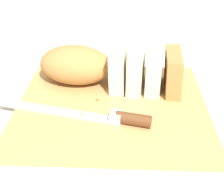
# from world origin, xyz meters

# --- Properties ---
(ground_plane) EXTENTS (3.00, 3.00, 0.00)m
(ground_plane) POSITION_xyz_m (0.00, 0.00, 0.00)
(ground_plane) COLOR beige
(cutting_board) EXTENTS (0.38, 0.33, 0.02)m
(cutting_board) POSITION_xyz_m (0.00, 0.00, 0.01)
(cutting_board) COLOR tan
(cutting_board) RESTS_ON ground_plane
(bread_loaf) EXTENTS (0.30, 0.12, 0.08)m
(bread_loaf) POSITION_xyz_m (-0.02, 0.07, 0.06)
(bread_loaf) COLOR #A8753D
(bread_loaf) RESTS_ON cutting_board
(bread_knife) EXTENTS (0.30, 0.08, 0.02)m
(bread_knife) POSITION_xyz_m (-0.00, -0.06, 0.03)
(bread_knife) COLOR silver
(bread_knife) RESTS_ON cutting_board
(crumb_near_knife) EXTENTS (0.00, 0.00, 0.00)m
(crumb_near_knife) POSITION_xyz_m (0.01, -0.06, 0.02)
(crumb_near_knife) COLOR #A8753D
(crumb_near_knife) RESTS_ON cutting_board
(crumb_near_loaf) EXTENTS (0.01, 0.01, 0.01)m
(crumb_near_loaf) POSITION_xyz_m (-0.03, 0.01, 0.02)
(crumb_near_loaf) COLOR #A8753D
(crumb_near_loaf) RESTS_ON cutting_board
(crumb_stray_left) EXTENTS (0.00, 0.00, 0.00)m
(crumb_stray_left) POSITION_xyz_m (0.03, -0.07, 0.02)
(crumb_stray_left) COLOR #A8753D
(crumb_stray_left) RESTS_ON cutting_board
(crumb_stray_right) EXTENTS (0.01, 0.01, 0.01)m
(crumb_stray_right) POSITION_xyz_m (-0.05, -0.05, 0.02)
(crumb_stray_right) COLOR #A8753D
(crumb_stray_right) RESTS_ON cutting_board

